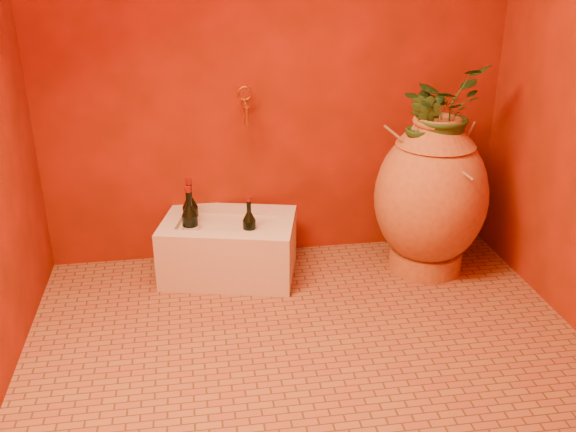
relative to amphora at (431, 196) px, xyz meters
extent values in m
plane|color=brown|center=(-0.78, -0.65, -0.42)|extent=(2.50, 2.50, 0.00)
cube|color=#571B04|center=(-0.78, 0.35, 0.83)|extent=(2.50, 0.02, 2.50)
cylinder|color=#B06E31|center=(0.00, 0.00, -0.37)|extent=(0.50, 0.50, 0.11)
ellipsoid|color=#B06E31|center=(0.00, 0.00, -0.01)|extent=(0.77, 0.77, 0.74)
cone|color=#B06E31|center=(0.00, 0.00, 0.34)|extent=(0.53, 0.53, 0.11)
torus|color=#B06E31|center=(0.00, 0.00, 0.40)|extent=(0.32, 0.32, 0.05)
cylinder|color=olive|center=(-0.08, -0.05, 0.23)|extent=(0.40, 0.14, 0.32)
cylinder|color=olive|center=(-0.02, -0.12, 0.27)|extent=(0.24, 0.33, 0.18)
cylinder|color=olive|center=(0.10, -0.08, 0.28)|extent=(0.24, 0.24, 0.21)
cube|color=beige|center=(-1.06, 0.10, -0.28)|extent=(0.77, 0.61, 0.29)
cube|color=beige|center=(-1.06, 0.29, -0.12)|extent=(0.68, 0.25, 0.03)
cube|color=beige|center=(-1.06, -0.09, -0.12)|extent=(0.68, 0.25, 0.03)
cube|color=beige|center=(-1.36, 0.10, -0.12)|extent=(0.15, 0.30, 0.03)
cube|color=beige|center=(-0.77, 0.10, -0.12)|extent=(0.15, 0.30, 0.03)
cylinder|color=black|center=(-1.26, 0.17, -0.15)|extent=(0.08, 0.08, 0.20)
cone|color=black|center=(-1.26, 0.17, -0.02)|extent=(0.08, 0.08, 0.05)
cylinder|color=black|center=(-1.26, 0.17, 0.04)|extent=(0.03, 0.03, 0.08)
cylinder|color=maroon|center=(-1.26, 0.17, 0.09)|extent=(0.03, 0.03, 0.03)
cylinder|color=silver|center=(-1.26, 0.17, -0.15)|extent=(0.09, 0.09, 0.09)
cylinder|color=black|center=(-0.96, 0.02, -0.16)|extent=(0.07, 0.07, 0.16)
cone|color=black|center=(-0.96, 0.02, -0.06)|extent=(0.07, 0.07, 0.05)
cylinder|color=black|center=(-0.96, 0.02, -0.01)|extent=(0.02, 0.02, 0.06)
cylinder|color=maroon|center=(-0.96, 0.02, 0.04)|extent=(0.03, 0.03, 0.02)
cylinder|color=silver|center=(-0.96, 0.02, -0.16)|extent=(0.07, 0.07, 0.07)
cylinder|color=black|center=(-1.26, 0.06, -0.15)|extent=(0.08, 0.08, 0.20)
cone|color=black|center=(-1.26, 0.06, -0.02)|extent=(0.08, 0.08, 0.05)
cylinder|color=black|center=(-1.26, 0.06, 0.04)|extent=(0.03, 0.03, 0.08)
cylinder|color=maroon|center=(-1.26, 0.06, 0.09)|extent=(0.03, 0.03, 0.03)
cylinder|color=silver|center=(-1.26, 0.06, -0.15)|extent=(0.09, 0.09, 0.09)
cylinder|color=#A16825|center=(-0.94, 0.27, 0.46)|extent=(0.03, 0.15, 0.03)
cylinder|color=#A16825|center=(-0.94, 0.20, 0.42)|extent=(0.02, 0.02, 0.09)
torus|color=#A16825|center=(-0.94, 0.27, 0.52)|extent=(0.08, 0.01, 0.08)
cylinder|color=#A16825|center=(-0.94, 0.27, 0.49)|extent=(0.01, 0.01, 0.05)
imported|color=#204819|center=(0.03, 0.01, 0.46)|extent=(0.54, 0.53, 0.45)
imported|color=#204819|center=(-0.09, -0.03, 0.39)|extent=(0.22, 0.23, 0.33)
camera|label=1|loc=(-1.24, -2.99, 1.24)|focal=40.00mm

